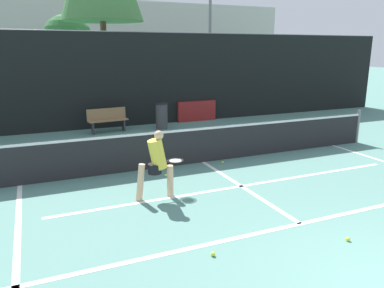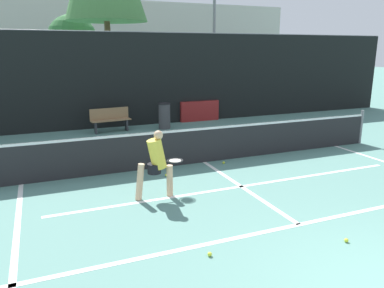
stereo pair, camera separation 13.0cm
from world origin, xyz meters
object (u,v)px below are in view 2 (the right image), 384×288
(player_practicing, at_px, (156,162))
(trash_bin, at_px, (164,116))
(courtside_bench, at_px, (110,119))
(parked_car, at_px, (182,101))

(player_practicing, distance_m, trash_bin, 6.84)
(courtside_bench, height_order, trash_bin, trash_bin)
(player_practicing, distance_m, courtside_bench, 6.69)
(player_practicing, relative_size, parked_car, 0.32)
(courtside_bench, distance_m, trash_bin, 2.01)
(player_practicing, height_order, parked_car, parked_car)
(trash_bin, height_order, parked_car, parked_car)
(player_practicing, xyz_separation_m, trash_bin, (2.29, 6.44, -0.27))
(trash_bin, xyz_separation_m, parked_car, (1.88, 3.01, 0.10))
(player_practicing, relative_size, trash_bin, 1.44)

